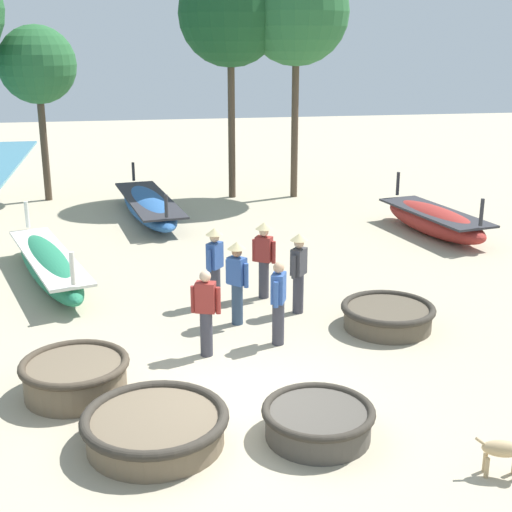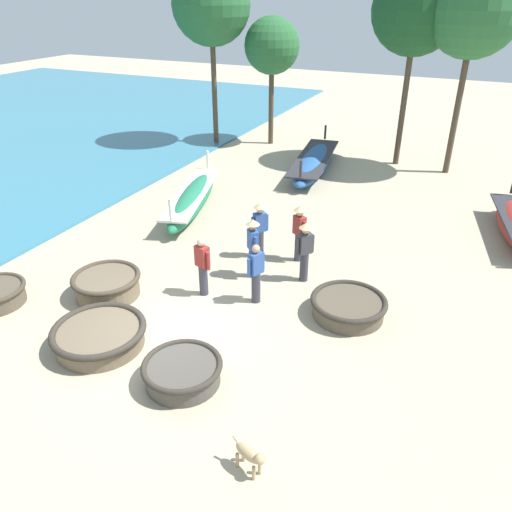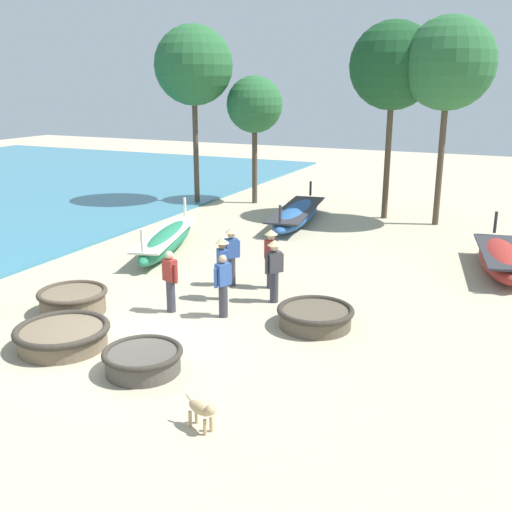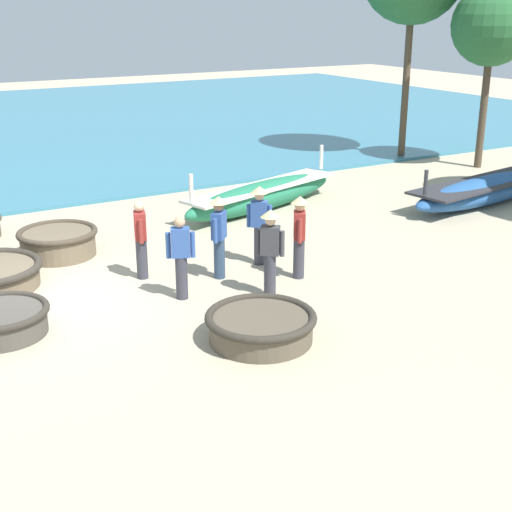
% 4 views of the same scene
% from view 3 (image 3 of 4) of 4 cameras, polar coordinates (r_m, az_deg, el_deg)
% --- Properties ---
extents(ground_plane, '(80.00, 80.00, 0.00)m').
position_cam_3_polar(ground_plane, '(13.48, -12.15, -8.29)').
color(ground_plane, tan).
extents(coracle_upturned, '(1.81, 1.81, 0.48)m').
position_cam_3_polar(coracle_upturned, '(14.11, 5.67, -5.70)').
color(coracle_upturned, brown).
rests_on(coracle_upturned, ground).
extents(coracle_center, '(1.60, 1.60, 0.47)m').
position_cam_3_polar(coracle_center, '(12.18, -10.72, -9.65)').
color(coracle_center, '#4C473F').
rests_on(coracle_center, ground).
extents(coracle_weathered, '(2.04, 2.04, 0.48)m').
position_cam_3_polar(coracle_weathered, '(13.66, -17.96, -7.19)').
color(coracle_weathered, brown).
rests_on(coracle_weathered, ground).
extents(coracle_nearest, '(1.71, 1.71, 0.59)m').
position_cam_3_polar(coracle_nearest, '(15.53, -17.04, -4.05)').
color(coracle_nearest, brown).
rests_on(coracle_nearest, ground).
extents(long_boat_ochre_hull, '(2.10, 6.10, 1.28)m').
position_cam_3_polar(long_boat_ochre_hull, '(24.22, 3.89, 3.97)').
color(long_boat_ochre_hull, '#285693').
rests_on(long_boat_ochre_hull, ground).
extents(long_boat_white_hull, '(2.01, 4.49, 1.45)m').
position_cam_3_polar(long_boat_white_hull, '(19.36, 22.36, -0.27)').
color(long_boat_white_hull, maroon).
rests_on(long_boat_white_hull, ground).
extents(long_boat_green_hull, '(2.43, 5.44, 1.38)m').
position_cam_3_polar(long_boat_green_hull, '(20.32, -8.49, 1.49)').
color(long_boat_green_hull, '#237551').
rests_on(long_boat_green_hull, ground).
extents(fisherman_crouching, '(0.39, 0.43, 1.67)m').
position_cam_3_polar(fisherman_crouching, '(15.34, 1.76, -1.03)').
color(fisherman_crouching, '#383842').
rests_on(fisherman_crouching, ground).
extents(fisherman_standing_right, '(0.51, 0.32, 1.57)m').
position_cam_3_polar(fisherman_standing_right, '(14.87, -8.17, -2.26)').
color(fisherman_standing_right, '#383842').
rests_on(fisherman_standing_right, ground).
extents(fisherman_standing_left, '(0.40, 0.41, 1.67)m').
position_cam_3_polar(fisherman_standing_left, '(15.56, -3.21, -0.80)').
color(fisherman_standing_left, '#2D425B').
rests_on(fisherman_standing_left, ground).
extents(fisherman_hauling, '(0.39, 0.43, 1.67)m').
position_cam_3_polar(fisherman_hauling, '(16.61, -2.36, 0.32)').
color(fisherman_hauling, '#383842').
rests_on(fisherman_hauling, ground).
extents(fisherman_by_coracle, '(0.34, 0.49, 1.57)m').
position_cam_3_polar(fisherman_by_coracle, '(14.43, -3.16, -2.70)').
color(fisherman_by_coracle, '#383842').
rests_on(fisherman_by_coracle, ground).
extents(fisherman_with_hat, '(0.46, 0.37, 1.67)m').
position_cam_3_polar(fisherman_with_hat, '(16.40, 1.43, 0.12)').
color(fisherman_with_hat, '#383842').
rests_on(fisherman_with_hat, ground).
extents(dog, '(0.66, 0.36, 0.55)m').
position_cam_3_polar(dog, '(10.13, -5.17, -14.39)').
color(dog, tan).
rests_on(dog, ground).
extents(tree_right_mid, '(3.47, 3.47, 7.90)m').
position_cam_3_polar(tree_right_mid, '(24.51, 17.89, 17.01)').
color(tree_right_mid, '#4C3D2D').
rests_on(tree_right_mid, ground).
extents(tree_leftmost, '(3.49, 3.49, 7.95)m').
position_cam_3_polar(tree_leftmost, '(27.88, -5.97, 17.57)').
color(tree_leftmost, '#4C3D2D').
rests_on(tree_leftmost, ground).
extents(tree_tall_back, '(3.44, 3.44, 7.84)m').
position_cam_3_polar(tree_tall_back, '(25.19, 12.93, 17.21)').
color(tree_tall_back, '#4C3D2D').
rests_on(tree_tall_back, ground).
extents(tree_left_mid, '(2.54, 2.54, 5.79)m').
position_cam_3_polar(tree_left_mid, '(27.87, -0.13, 14.17)').
color(tree_left_mid, '#4C3D2D').
rests_on(tree_left_mid, ground).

